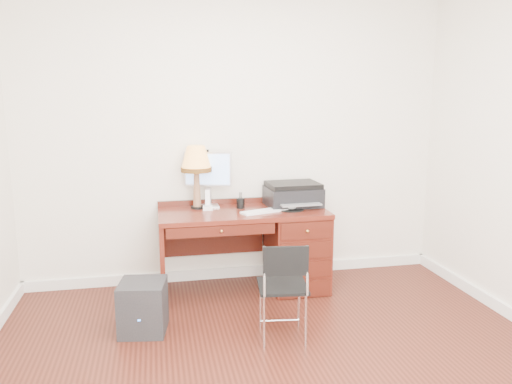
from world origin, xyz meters
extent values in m
plane|color=#35130C|center=(0.00, 0.00, 0.00)|extent=(4.00, 4.00, 0.00)
plane|color=white|center=(0.00, 1.75, 1.35)|extent=(4.00, 0.00, 4.00)
cube|color=white|center=(0.00, 1.74, 0.05)|extent=(4.00, 0.03, 0.10)
cube|color=#5C1D13|center=(0.00, 1.40, 0.73)|extent=(1.50, 0.65, 0.04)
cube|color=#5C1D13|center=(0.50, 1.40, 0.35)|extent=(0.50, 0.61, 0.71)
cube|color=#5C1D13|center=(-0.73, 1.40, 0.35)|extent=(0.04, 0.61, 0.71)
cube|color=#49170E|center=(-0.24, 1.69, 0.46)|extent=(0.96, 0.03, 0.39)
cube|color=#49170E|center=(-0.24, 1.09, 0.66)|extent=(0.91, 0.03, 0.09)
sphere|color=#BF8C3F|center=(0.50, 1.06, 0.35)|extent=(0.03, 0.03, 0.03)
cube|color=silver|center=(-0.29, 1.62, 0.76)|extent=(0.23, 0.19, 0.01)
cube|color=silver|center=(-0.29, 1.66, 0.84)|extent=(0.05, 0.04, 0.16)
cube|color=silver|center=(-0.29, 1.64, 1.10)|extent=(0.43, 0.16, 0.32)
cube|color=#4C8CF2|center=(-0.29, 1.62, 1.10)|extent=(0.39, 0.12, 0.28)
cube|color=white|center=(0.17, 1.30, 0.76)|extent=(0.45, 0.26, 0.02)
cylinder|color=black|center=(0.43, 1.34, 0.75)|extent=(0.23, 0.23, 0.01)
ellipsoid|color=white|center=(0.43, 1.34, 0.78)|extent=(0.10, 0.07, 0.04)
cube|color=black|center=(0.49, 1.51, 0.84)|extent=(0.51, 0.41, 0.17)
cube|color=black|center=(0.49, 1.51, 0.95)|extent=(0.49, 0.38, 0.04)
cylinder|color=black|center=(-0.39, 1.57, 0.76)|extent=(0.12, 0.12, 0.02)
cone|color=#976A47|center=(-0.39, 1.57, 0.94)|extent=(0.07, 0.07, 0.34)
cone|color=#FEAE50|center=(-0.39, 1.57, 1.22)|extent=(0.28, 0.28, 0.21)
cylinder|color=#593814|center=(-0.39, 1.57, 1.11)|extent=(0.28, 0.28, 0.04)
cube|color=white|center=(-0.31, 1.49, 0.77)|extent=(0.09, 0.09, 0.04)
cube|color=white|center=(-0.31, 1.49, 0.86)|extent=(0.05, 0.06, 0.14)
cylinder|color=black|center=(-0.01, 1.50, 0.80)|extent=(0.07, 0.07, 0.09)
cube|color=black|center=(0.12, 0.45, 0.40)|extent=(0.39, 0.39, 0.02)
cube|color=black|center=(0.12, 0.28, 0.64)|extent=(0.32, 0.06, 0.21)
cylinder|color=silver|center=(-0.03, 0.60, 0.20)|extent=(0.02, 0.02, 0.40)
cylinder|color=silver|center=(0.27, 0.60, 0.20)|extent=(0.02, 0.02, 0.40)
cylinder|color=silver|center=(-0.03, 0.30, 0.20)|extent=(0.02, 0.02, 0.40)
cylinder|color=silver|center=(0.27, 0.30, 0.20)|extent=(0.02, 0.02, 0.40)
cylinder|color=silver|center=(-0.03, 0.28, 0.57)|extent=(0.02, 0.02, 0.35)
cylinder|color=silver|center=(0.27, 0.28, 0.57)|extent=(0.02, 0.02, 0.35)
cube|color=black|center=(-0.89, 0.74, 0.20)|extent=(0.39, 0.39, 0.39)
camera|label=1|loc=(-0.76, -2.89, 1.77)|focal=35.00mm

